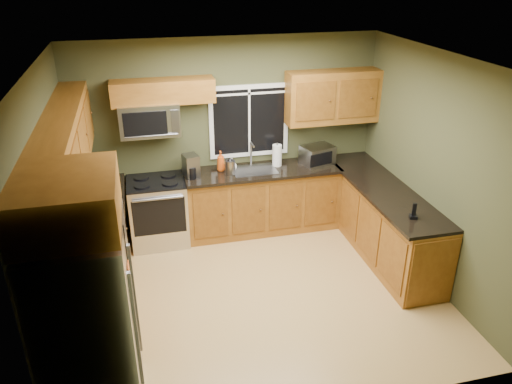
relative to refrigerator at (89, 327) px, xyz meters
name	(u,v)px	position (x,y,z in m)	size (l,w,h in m)	color
floor	(259,292)	(1.74, 1.30, -0.90)	(4.20, 4.20, 0.00)	tan
ceiling	(260,61)	(1.74, 1.30, 1.80)	(4.20, 4.20, 0.00)	white
back_wall	(228,136)	(1.74, 3.10, 0.45)	(4.20, 4.20, 0.00)	#3F4226
front_wall	(317,286)	(1.74, -0.50, 0.45)	(4.20, 4.20, 0.00)	#3F4226
left_wall	(52,210)	(-0.36, 1.30, 0.45)	(3.60, 3.60, 0.00)	#3F4226
right_wall	(434,171)	(3.84, 1.30, 0.45)	(3.60, 3.60, 0.00)	#3F4226
window	(249,121)	(2.04, 3.08, 0.65)	(1.12, 0.03, 1.02)	white
base_cabinets_left	(98,258)	(-0.06, 1.78, -0.45)	(0.60, 2.65, 0.90)	brown
countertop_left	(95,222)	(-0.04, 1.78, 0.02)	(0.65, 2.65, 0.04)	black
base_cabinets_back	(262,200)	(2.15, 2.80, -0.45)	(2.17, 0.60, 0.90)	brown
countertop_back	(262,171)	(2.15, 2.78, 0.02)	(2.17, 0.65, 0.04)	black
base_cabinets_peninsula	(381,221)	(3.54, 1.84, -0.45)	(0.60, 2.52, 0.90)	brown
countertop_peninsula	(383,188)	(3.51, 1.85, 0.02)	(0.65, 2.50, 0.04)	black
upper_cabinets_left	(66,144)	(-0.20, 1.78, 0.96)	(0.33, 2.65, 0.72)	brown
upper_cabinets_back_left	(163,91)	(0.89, 2.94, 1.17)	(1.30, 0.33, 0.30)	brown
upper_cabinets_back_right	(333,97)	(3.19, 2.94, 0.96)	(1.30, 0.33, 0.72)	brown
upper_cabinet_over_fridge	(66,201)	(0.00, 0.00, 1.13)	(0.72, 0.90, 0.38)	brown
refrigerator	(89,327)	(0.00, 0.00, 0.00)	(0.74, 0.90, 1.80)	#B7B7BC
range	(158,211)	(0.69, 2.77, -0.43)	(0.76, 0.69, 0.94)	#B7B7BC
microwave	(149,119)	(0.69, 2.91, 0.83)	(0.76, 0.41, 0.42)	#B7B7BC
sink	(254,169)	(2.04, 2.79, 0.05)	(0.60, 0.42, 0.36)	slate
toaster_oven	(317,155)	(2.96, 2.79, 0.17)	(0.50, 0.44, 0.27)	#B7B7BC
coffee_maker	(191,167)	(1.17, 2.76, 0.18)	(0.23, 0.28, 0.31)	slate
kettle	(230,167)	(1.69, 2.71, 0.15)	(0.16, 0.16, 0.24)	#B7B7BC
paper_towel_roll	(277,155)	(2.39, 2.87, 0.19)	(0.13, 0.13, 0.34)	white
soap_bottle_a	(221,161)	(1.59, 2.87, 0.18)	(0.11, 0.11, 0.28)	#D04D13
soap_bottle_c	(232,165)	(1.74, 2.84, 0.13)	(0.13, 0.13, 0.17)	white
cordless_phone	(414,214)	(3.45, 0.99, 0.10)	(0.11, 0.11, 0.19)	black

